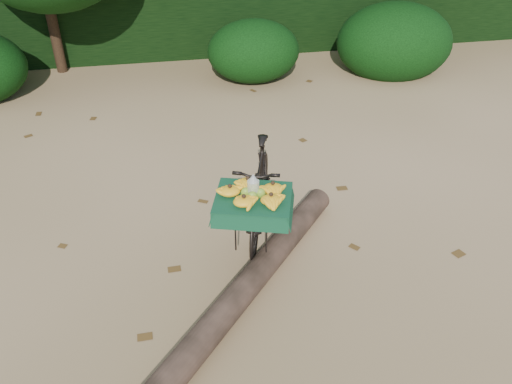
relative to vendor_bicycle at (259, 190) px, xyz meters
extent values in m
plane|color=tan|center=(-0.85, -0.19, -0.50)|extent=(80.00, 80.00, 0.00)
imported|color=black|center=(0.01, 0.02, -0.01)|extent=(0.90, 1.69, 0.98)
cube|color=black|center=(-0.16, -0.55, 0.30)|extent=(0.46, 0.51, 0.02)
cube|color=#12432B|center=(-0.16, -0.55, 0.31)|extent=(0.84, 0.76, 0.01)
ellipsoid|color=olive|center=(-0.10, -0.57, 0.37)|extent=(0.09, 0.08, 0.10)
ellipsoid|color=olive|center=(-0.15, -0.50, 0.37)|extent=(0.09, 0.08, 0.10)
ellipsoid|color=olive|center=(-0.23, -0.53, 0.37)|extent=(0.09, 0.08, 0.10)
ellipsoid|color=olive|center=(-0.18, -0.61, 0.37)|extent=(0.09, 0.08, 0.10)
cylinder|color=#EAE5C6|center=(-0.16, -0.54, 0.41)|extent=(0.11, 0.11, 0.15)
cylinder|color=brown|center=(-0.39, -1.11, -0.38)|extent=(2.48, 2.89, 0.26)
camera|label=1|loc=(-0.85, -4.60, 3.20)|focal=38.00mm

